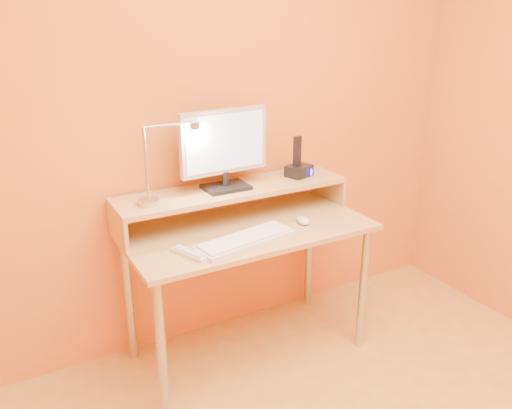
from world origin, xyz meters
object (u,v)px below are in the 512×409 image
keyboard (245,241)px  phone_dock (299,171)px  monitor_panel (224,142)px  remote_control (190,254)px  mouse (303,220)px  lamp_base (149,202)px

keyboard → phone_dock: bearing=21.8°
monitor_panel → keyboard: (-0.05, -0.32, -0.39)m
keyboard → remote_control: 0.27m
mouse → remote_control: bearing=-156.8°
monitor_panel → lamp_base: monitor_panel is taller
mouse → remote_control: size_ratio=0.53×
mouse → remote_control: (-0.63, -0.07, -0.01)m
keyboard → remote_control: (-0.27, -0.00, -0.00)m
remote_control → lamp_base: bearing=83.3°
monitor_panel → lamp_base: size_ratio=4.60×
phone_dock → keyboard: (-0.49, -0.31, -0.18)m
mouse → keyboard: bearing=-152.4°
lamp_base → keyboard: (0.35, -0.28, -0.16)m
monitor_panel → remote_control: bearing=-138.7°
phone_dock → keyboard: size_ratio=0.27×
keyboard → lamp_base: bearing=130.8°
monitor_panel → remote_control: monitor_panel is taller
monitor_panel → mouse: (0.31, -0.25, -0.38)m
keyboard → monitor_panel: bearing=69.8°
monitor_panel → keyboard: monitor_panel is taller
monitor_panel → phone_dock: size_ratio=3.54×
mouse → monitor_panel: bearing=157.3°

